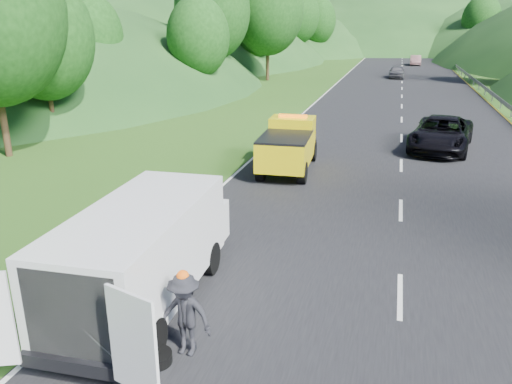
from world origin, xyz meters
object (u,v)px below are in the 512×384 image
(white_van, at_px, (144,249))
(spare_tire, at_px, (157,363))
(worker, at_px, (187,353))
(passing_suv, at_px, (439,150))
(child, at_px, (192,253))
(tow_truck, at_px, (289,145))
(suitcase, at_px, (136,219))
(woman, at_px, (198,222))

(white_van, distance_m, spare_tire, 2.65)
(worker, xyz_separation_m, passing_suv, (5.94, 19.06, 0.00))
(spare_tire, bearing_deg, child, 104.66)
(tow_truck, height_order, suitcase, tow_truck)
(worker, bearing_deg, tow_truck, 98.20)
(white_van, height_order, woman, white_van)
(spare_tire, xyz_separation_m, passing_suv, (6.37, 19.49, 0.00))
(child, bearing_deg, tow_truck, 96.55)
(worker, height_order, spare_tire, worker)
(spare_tire, bearing_deg, woman, 105.79)
(worker, bearing_deg, passing_suv, 77.45)
(white_van, bearing_deg, suitcase, 119.24)
(spare_tire, bearing_deg, tow_truck, 91.55)
(worker, bearing_deg, child, 116.05)
(tow_truck, distance_m, child, 9.19)
(worker, height_order, passing_suv, worker)
(woman, distance_m, passing_suv, 15.06)
(child, height_order, passing_suv, passing_suv)
(woman, xyz_separation_m, worker, (2.40, -6.52, 0.00))
(worker, relative_size, spare_tire, 2.84)
(spare_tire, relative_size, passing_suv, 0.10)
(worker, bearing_deg, suitcase, 131.33)
(woman, bearing_deg, white_van, -166.44)
(passing_suv, bearing_deg, spare_tire, -98.25)
(worker, xyz_separation_m, suitcase, (-4.04, 5.44, 0.31))
(child, relative_size, suitcase, 1.60)
(child, distance_m, passing_suv, 16.65)
(tow_truck, height_order, white_van, white_van)
(tow_truck, relative_size, worker, 3.20)
(tow_truck, height_order, passing_suv, tow_truck)
(worker, height_order, suitcase, worker)
(child, bearing_deg, woman, 119.98)
(passing_suv, bearing_deg, woman, -113.75)
(woman, bearing_deg, spare_tire, -159.61)
(white_van, distance_m, woman, 5.24)
(white_van, distance_m, worker, 2.60)
(child, distance_m, spare_tire, 4.84)
(woman, relative_size, spare_tire, 2.55)
(woman, relative_size, worker, 0.90)
(woman, relative_size, passing_suv, 0.26)
(woman, height_order, passing_suv, passing_suv)
(child, relative_size, worker, 0.58)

